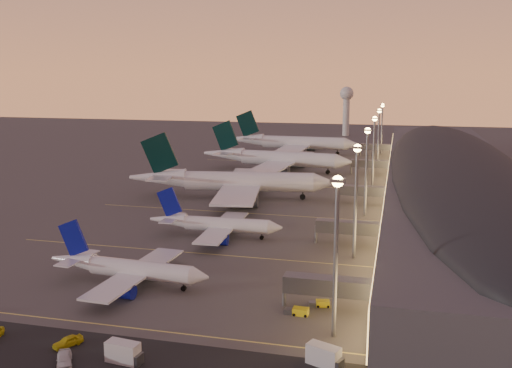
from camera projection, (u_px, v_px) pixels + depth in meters
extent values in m
plane|color=#454340|center=(202.00, 247.00, 136.91)|extent=(700.00, 700.00, 0.00)
cylinder|color=silver|center=(141.00, 270.00, 111.10)|extent=(21.53, 4.88, 3.64)
cone|color=silver|center=(200.00, 277.00, 107.45)|extent=(3.65, 3.83, 3.64)
cone|color=silver|center=(73.00, 260.00, 115.57)|extent=(9.84, 4.19, 3.64)
cube|color=silver|center=(137.00, 273.00, 111.53)|extent=(7.97, 30.92, 0.40)
cylinder|color=navy|center=(156.00, 268.00, 117.86)|extent=(4.97, 3.00, 2.73)
cylinder|color=navy|center=(122.00, 291.00, 105.25)|extent=(4.97, 3.00, 2.73)
cube|color=navy|center=(73.00, 238.00, 114.53)|extent=(6.68, 0.93, 7.89)
cube|color=silver|center=(78.00, 258.00, 115.13)|extent=(4.08, 11.20, 0.25)
cylinder|color=black|center=(184.00, 287.00, 108.94)|extent=(0.31, 0.31, 1.43)
cylinder|color=black|center=(184.00, 288.00, 108.98)|extent=(1.05, 0.69, 1.02)
cylinder|color=black|center=(140.00, 277.00, 114.47)|extent=(0.31, 0.31, 1.43)
cylinder|color=black|center=(140.00, 278.00, 114.51)|extent=(1.05, 0.69, 1.02)
cylinder|color=black|center=(127.00, 286.00, 109.71)|extent=(0.31, 0.31, 1.43)
cylinder|color=black|center=(127.00, 287.00, 109.75)|extent=(1.05, 0.69, 1.02)
cylinder|color=silver|center=(227.00, 225.00, 144.13)|extent=(21.69, 4.44, 3.67)
cone|color=silver|center=(275.00, 228.00, 141.56)|extent=(3.61, 3.79, 3.67)
cone|color=silver|center=(168.00, 220.00, 147.25)|extent=(9.87, 4.02, 3.67)
cube|color=silver|center=(223.00, 227.00, 144.47)|extent=(7.36, 31.13, 0.40)
cylinder|color=navy|center=(232.00, 225.00, 151.09)|extent=(4.97, 2.93, 2.75)
cylinder|color=navy|center=(218.00, 239.00, 138.03)|extent=(4.97, 2.93, 2.75)
cube|color=navy|center=(169.00, 202.00, 146.25)|extent=(6.74, 0.79, 7.97)
cube|color=silver|center=(172.00, 218.00, 146.91)|extent=(3.87, 11.25, 0.26)
cylinder|color=black|center=(262.00, 237.00, 142.76)|extent=(0.30, 0.30, 1.45)
cylinder|color=black|center=(262.00, 237.00, 142.80)|extent=(1.05, 0.68, 1.03)
cylinder|color=black|center=(223.00, 231.00, 147.44)|extent=(0.30, 0.30, 1.45)
cylinder|color=black|center=(223.00, 232.00, 147.48)|extent=(1.05, 0.68, 1.03)
cylinder|color=black|center=(217.00, 237.00, 142.51)|extent=(0.30, 0.30, 1.45)
cylinder|color=black|center=(217.00, 238.00, 142.55)|extent=(1.05, 0.68, 1.03)
cylinder|color=silver|center=(249.00, 181.00, 188.69)|extent=(42.90, 13.12, 6.41)
cone|color=silver|center=(324.00, 183.00, 186.62)|extent=(7.78, 7.43, 6.41)
cone|color=silver|center=(158.00, 178.00, 191.11)|extent=(19.94, 9.40, 6.41)
cube|color=silver|center=(243.00, 185.00, 189.07)|extent=(22.07, 63.17, 0.71)
cylinder|color=#595C61|center=(251.00, 183.00, 202.71)|extent=(10.22, 6.28, 4.81)
cylinder|color=#595C61|center=(242.00, 200.00, 176.03)|extent=(10.22, 6.28, 4.81)
cube|color=black|center=(160.00, 153.00, 189.45)|extent=(12.64, 2.97, 14.23)
cube|color=silver|center=(164.00, 175.00, 190.73)|extent=(10.32, 23.13, 0.45)
cylinder|color=black|center=(303.00, 196.00, 188.05)|extent=(0.59, 0.59, 2.57)
cylinder|color=black|center=(303.00, 197.00, 188.12)|extent=(1.95, 1.40, 1.80)
cylinder|color=black|center=(240.00, 192.00, 194.22)|extent=(0.59, 0.59, 2.57)
cylinder|color=black|center=(240.00, 193.00, 194.29)|extent=(1.95, 1.40, 1.80)
cylinder|color=black|center=(237.00, 197.00, 185.44)|extent=(0.59, 0.59, 2.57)
cylinder|color=black|center=(237.00, 199.00, 185.51)|extent=(1.95, 1.40, 1.80)
cylinder|color=silver|center=(288.00, 159.00, 240.43)|extent=(41.09, 9.94, 6.15)
cone|color=silver|center=(344.00, 162.00, 232.70)|extent=(7.11, 6.74, 6.15)
cone|color=silver|center=(224.00, 154.00, 249.95)|extent=(18.87, 7.85, 6.15)
cube|color=silver|center=(284.00, 161.00, 241.28)|extent=(17.33, 60.32, 0.68)
cylinder|color=#595C61|center=(295.00, 162.00, 253.36)|extent=(9.58, 5.45, 4.61)
cylinder|color=#595C61|center=(278.00, 171.00, 229.13)|extent=(9.58, 5.45, 4.61)
cube|color=black|center=(225.00, 136.00, 248.13)|extent=(12.17, 2.06, 13.66)
cube|color=silver|center=(228.00, 152.00, 249.04)|extent=(8.54, 21.93, 0.43)
cylinder|color=black|center=(328.00, 171.00, 235.66)|extent=(0.54, 0.54, 2.46)
cylinder|color=black|center=(328.00, 172.00, 235.73)|extent=(1.82, 1.23, 1.72)
cylinder|color=black|center=(284.00, 167.00, 246.31)|extent=(0.54, 0.54, 2.46)
cylinder|color=black|center=(284.00, 168.00, 246.38)|extent=(1.82, 1.23, 1.72)
cylinder|color=black|center=(278.00, 170.00, 238.34)|extent=(0.54, 0.54, 2.46)
cylinder|color=black|center=(278.00, 171.00, 238.41)|extent=(1.82, 1.23, 1.72)
cylinder|color=silver|center=(303.00, 143.00, 294.51)|extent=(42.75, 7.61, 6.44)
cone|color=silver|center=(351.00, 144.00, 287.96)|extent=(7.04, 6.63, 6.44)
cone|color=silver|center=(246.00, 139.00, 302.55)|extent=(19.40, 6.96, 6.44)
cube|color=silver|center=(299.00, 145.00, 295.27)|extent=(14.07, 62.57, 0.71)
cylinder|color=#595C61|center=(307.00, 146.00, 308.27)|extent=(9.75, 5.09, 4.83)
cylinder|color=#595C61|center=(296.00, 152.00, 282.38)|extent=(9.75, 5.09, 4.83)
cube|color=black|center=(248.00, 124.00, 300.71)|extent=(12.72, 1.31, 14.29)
cube|color=silver|center=(250.00, 138.00, 301.75)|extent=(7.48, 22.59, 0.45)
cylinder|color=black|center=(337.00, 153.00, 290.63)|extent=(0.53, 0.53, 2.58)
cylinder|color=black|center=(337.00, 153.00, 290.70)|extent=(1.83, 1.18, 1.80)
cylinder|color=black|center=(298.00, 150.00, 300.54)|extent=(0.53, 0.53, 2.58)
cylinder|color=black|center=(298.00, 151.00, 300.61)|extent=(1.83, 1.18, 1.80)
cylinder|color=black|center=(295.00, 152.00, 292.02)|extent=(0.53, 0.53, 2.58)
cylinder|color=black|center=(295.00, 153.00, 292.09)|extent=(1.83, 1.18, 1.80)
cube|color=#47484C|center=(450.00, 180.00, 189.98)|extent=(40.00, 255.00, 12.00)
ellipsoid|color=black|center=(451.00, 162.00, 188.84)|extent=(39.00, 253.00, 10.92)
cube|color=#FDBD60|center=(388.00, 180.00, 195.00)|extent=(0.40, 244.80, 8.00)
cube|color=#595C61|center=(329.00, 286.00, 99.36)|extent=(16.00, 3.20, 3.00)
cylinder|color=slate|center=(284.00, 294.00, 101.71)|extent=(0.70, 0.70, 4.40)
cube|color=#595C61|center=(349.00, 227.00, 137.45)|extent=(16.00, 3.20, 3.00)
cylinder|color=slate|center=(316.00, 234.00, 139.80)|extent=(0.70, 0.70, 4.40)
cube|color=#595C61|center=(362.00, 191.00, 180.30)|extent=(16.00, 3.20, 3.00)
cylinder|color=slate|center=(336.00, 196.00, 182.65)|extent=(0.70, 0.70, 4.40)
cube|color=#595C61|center=(371.00, 164.00, 234.57)|extent=(16.00, 3.20, 3.00)
cylinder|color=slate|center=(351.00, 168.00, 236.92)|extent=(0.70, 0.70, 4.40)
cube|color=#595C61|center=(377.00, 147.00, 287.89)|extent=(16.00, 3.20, 3.00)
cylinder|color=slate|center=(360.00, 151.00, 290.24)|extent=(0.70, 0.70, 4.40)
cylinder|color=slate|center=(336.00, 261.00, 87.84)|extent=(0.70, 0.70, 25.00)
cube|color=slate|center=(338.00, 180.00, 85.42)|extent=(2.20, 2.20, 0.50)
sphere|color=#F9C560|center=(338.00, 181.00, 85.46)|extent=(1.80, 1.80, 1.80)
cylinder|color=slate|center=(355.00, 204.00, 125.93)|extent=(0.70, 0.70, 25.00)
cube|color=slate|center=(357.00, 147.00, 123.51)|extent=(2.20, 2.20, 0.50)
sphere|color=#F9C560|center=(357.00, 148.00, 123.55)|extent=(1.80, 1.80, 1.80)
cylinder|color=slate|center=(366.00, 174.00, 164.01)|extent=(0.70, 0.70, 25.00)
cube|color=slate|center=(368.00, 130.00, 161.59)|extent=(2.20, 2.20, 0.50)
sphere|color=#F9C560|center=(368.00, 131.00, 161.63)|extent=(1.80, 1.80, 1.80)
cylinder|color=slate|center=(373.00, 153.00, 206.86)|extent=(0.70, 0.70, 25.00)
cube|color=slate|center=(375.00, 118.00, 204.44)|extent=(2.20, 2.20, 0.50)
sphere|color=#F9C560|center=(375.00, 119.00, 204.48)|extent=(1.80, 1.80, 1.80)
cylinder|color=slate|center=(378.00, 140.00, 249.71)|extent=(0.70, 0.70, 25.00)
cube|color=slate|center=(379.00, 110.00, 247.29)|extent=(2.20, 2.20, 0.50)
sphere|color=#F9C560|center=(379.00, 111.00, 247.33)|extent=(1.80, 1.80, 1.80)
cylinder|color=slate|center=(382.00, 130.00, 292.55)|extent=(0.70, 0.70, 25.00)
cube|color=slate|center=(383.00, 105.00, 290.14)|extent=(2.20, 2.20, 0.50)
sphere|color=#F9C560|center=(383.00, 105.00, 290.17)|extent=(1.80, 1.80, 1.80)
cylinder|color=silver|center=(346.00, 116.00, 379.61)|extent=(4.40, 4.40, 26.00)
sphere|color=silver|center=(347.00, 93.00, 376.75)|extent=(9.00, 9.00, 9.00)
cube|color=black|center=(75.00, 357.00, 83.59)|extent=(260.00, 16.00, 0.01)
cube|color=#D8C659|center=(112.00, 325.00, 94.07)|extent=(90.00, 0.36, 0.00)
cube|color=#D8C659|center=(195.00, 253.00, 132.15)|extent=(90.00, 0.36, 0.00)
cube|color=#D8C659|center=(241.00, 213.00, 170.24)|extent=(90.00, 0.36, 0.00)
cube|color=#D8C659|center=(274.00, 185.00, 213.08)|extent=(90.00, 0.36, 0.00)
cube|color=#D8C659|center=(299.00, 163.00, 265.45)|extent=(90.00, 0.36, 0.00)
cube|color=gold|center=(301.00, 311.00, 98.12)|extent=(2.75, 1.78, 1.23)
cube|color=#595C61|center=(289.00, 311.00, 98.70)|extent=(1.62, 1.51, 0.90)
cylinder|color=black|center=(307.00, 312.00, 98.71)|extent=(0.50, 0.22, 0.49)
cylinder|color=black|center=(305.00, 316.00, 97.12)|extent=(0.50, 0.22, 0.49)
cylinder|color=black|center=(296.00, 311.00, 99.26)|extent=(0.50, 0.22, 0.49)
cylinder|color=black|center=(294.00, 315.00, 97.67)|extent=(0.50, 0.22, 0.49)
cube|color=gold|center=(323.00, 303.00, 101.80)|extent=(2.64, 1.95, 1.09)
cube|color=#595C61|center=(313.00, 304.00, 101.89)|extent=(1.63, 1.55, 0.80)
cylinder|color=black|center=(327.00, 303.00, 102.56)|extent=(0.47, 0.27, 0.44)
cylinder|color=black|center=(328.00, 307.00, 101.10)|extent=(0.47, 0.27, 0.44)
cylinder|color=black|center=(317.00, 303.00, 102.63)|extent=(0.47, 0.27, 0.44)
cylinder|color=black|center=(318.00, 307.00, 101.16)|extent=(0.47, 0.27, 0.44)
cube|color=silver|center=(123.00, 352.00, 81.97)|extent=(5.14, 2.74, 3.03)
cube|color=#595C61|center=(136.00, 359.00, 81.34)|extent=(1.84, 2.15, 1.61)
cube|color=silver|center=(323.00, 355.00, 81.05)|extent=(5.24, 3.75, 2.97)
cube|color=#595C61|center=(336.00, 364.00, 79.97)|extent=(2.18, 2.37, 1.57)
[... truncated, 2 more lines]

